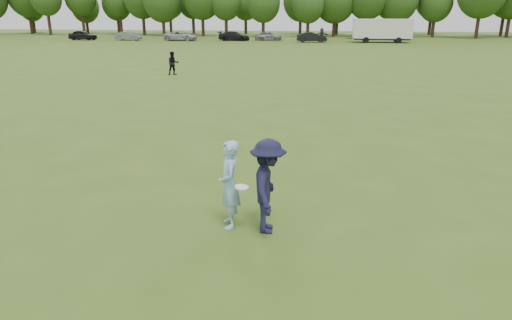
% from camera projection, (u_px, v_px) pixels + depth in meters
% --- Properties ---
extents(ground, '(200.00, 200.00, 0.00)m').
position_uv_depth(ground, '(240.00, 213.00, 9.74)').
color(ground, '#395919').
rests_on(ground, ground).
extents(thrower, '(0.60, 0.74, 1.76)m').
position_uv_depth(thrower, '(229.00, 185.00, 8.90)').
color(thrower, '#8FBDDD').
rests_on(thrower, ground).
extents(defender, '(0.77, 1.24, 1.86)m').
position_uv_depth(defender, '(268.00, 186.00, 8.68)').
color(defender, '#171833').
rests_on(defender, ground).
extents(player_far_a, '(0.96, 0.90, 1.56)m').
position_uv_depth(player_far_a, '(173.00, 63.00, 30.90)').
color(player_far_a, black).
rests_on(player_far_a, ground).
extents(player_far_d, '(1.87, 0.69, 1.98)m').
position_uv_depth(player_far_d, '(322.00, 35.00, 64.39)').
color(player_far_d, '#282828').
rests_on(player_far_d, ground).
extents(car_a, '(4.36, 1.96, 1.45)m').
position_uv_depth(car_a, '(83.00, 35.00, 69.86)').
color(car_a, black).
rests_on(car_a, ground).
extents(car_b, '(4.02, 1.60, 1.30)m').
position_uv_depth(car_b, '(128.00, 36.00, 68.89)').
color(car_b, slate).
rests_on(car_b, ground).
extents(car_c, '(5.12, 2.46, 1.41)m').
position_uv_depth(car_c, '(181.00, 36.00, 68.30)').
color(car_c, '#AEAFB3').
rests_on(car_c, ground).
extents(car_d, '(4.81, 2.25, 1.36)m').
position_uv_depth(car_d, '(234.00, 36.00, 68.13)').
color(car_d, black).
rests_on(car_d, ground).
extents(car_e, '(4.21, 1.99, 1.39)m').
position_uv_depth(car_e, '(268.00, 36.00, 68.19)').
color(car_e, slate).
rests_on(car_e, ground).
extents(car_f, '(4.42, 1.99, 1.41)m').
position_uv_depth(car_f, '(312.00, 37.00, 64.60)').
color(car_f, black).
rests_on(car_f, ground).
extents(field_cone, '(0.28, 0.28, 0.30)m').
position_uv_depth(field_cone, '(435.00, 47.00, 54.35)').
color(field_cone, '#F45F0C').
rests_on(field_cone, ground).
extents(disc_in_play, '(0.33, 0.33, 0.05)m').
position_uv_depth(disc_in_play, '(242.00, 187.00, 8.60)').
color(disc_in_play, white).
rests_on(disc_in_play, ground).
extents(cargo_trailer, '(9.00, 2.75, 3.20)m').
position_uv_depth(cargo_trailer, '(382.00, 29.00, 63.73)').
color(cargo_trailer, silver).
rests_on(cargo_trailer, ground).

